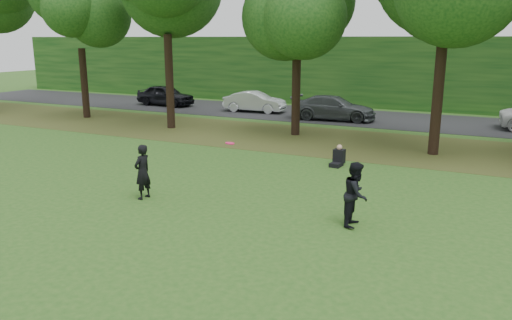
{
  "coord_description": "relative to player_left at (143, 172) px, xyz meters",
  "views": [
    {
      "loc": [
        6.2,
        -9.97,
        4.89
      ],
      "look_at": [
        -0.14,
        3.23,
        1.3
      ],
      "focal_mm": 35.0,
      "sensor_mm": 36.0,
      "label": 1
    }
  ],
  "objects": [
    {
      "name": "seated_person",
      "position": [
        4.29,
        6.67,
        -0.55
      ],
      "size": [
        0.48,
        0.77,
        0.83
      ],
      "rotation": [
        0.0,
        0.0,
        -0.09
      ],
      "color": "black",
      "rests_on": "ground"
    },
    {
      "name": "player_right",
      "position": [
        6.55,
        0.6,
        0.01
      ],
      "size": [
        0.68,
        0.86,
        1.74
      ],
      "primitive_type": "imported",
      "rotation": [
        0.0,
        0.0,
        1.59
      ],
      "color": "black",
      "rests_on": "ground"
    },
    {
      "name": "frisbee",
      "position": [
        2.8,
        0.54,
        1.06
      ],
      "size": [
        0.35,
        0.35,
        0.06
      ],
      "color": "#E91355",
      "rests_on": "ground"
    },
    {
      "name": "player_left",
      "position": [
        0.0,
        0.0,
        0.0
      ],
      "size": [
        0.46,
        0.66,
        1.72
      ],
      "primitive_type": "imported",
      "rotation": [
        0.0,
        0.0,
        -1.65
      ],
      "color": "black",
      "rests_on": "ground"
    },
    {
      "name": "ground",
      "position": [
        3.42,
        -1.93,
        -0.86
      ],
      "size": [
        120.0,
        120.0,
        0.0
      ],
      "primitive_type": "plane",
      "color": "#255019",
      "rests_on": "ground"
    },
    {
      "name": "parked_cars",
      "position": [
        3.49,
        18.1,
        -0.12
      ],
      "size": [
        35.75,
        3.77,
        1.52
      ],
      "color": "black",
      "rests_on": "street"
    },
    {
      "name": "street",
      "position": [
        3.42,
        19.07,
        -0.85
      ],
      "size": [
        70.0,
        7.0,
        0.02
      ],
      "primitive_type": "cube",
      "color": "black",
      "rests_on": "ground"
    },
    {
      "name": "far_hedge",
      "position": [
        3.42,
        25.07,
        1.64
      ],
      "size": [
        70.0,
        3.0,
        5.0
      ],
      "primitive_type": "cube",
      "color": "#113E13",
      "rests_on": "ground"
    },
    {
      "name": "leaf_litter",
      "position": [
        3.42,
        11.07,
        -0.86
      ],
      "size": [
        60.0,
        7.0,
        0.01
      ],
      "primitive_type": "cube",
      "color": "#443718",
      "rests_on": "ground"
    }
  ]
}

